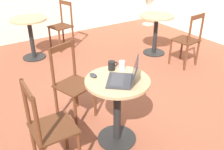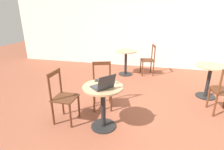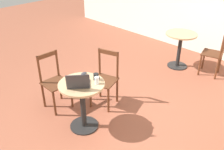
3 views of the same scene
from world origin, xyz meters
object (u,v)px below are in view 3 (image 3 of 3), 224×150
Objects in this scene: cafe_table_far at (180,43)px; chair_near_back at (105,80)px; cafe_table_near at (82,97)px; chair_near_left at (54,82)px; mouse at (84,74)px; mug at (96,77)px; drinking_glass at (97,80)px; laptop at (78,83)px; chair_far_right at (214,54)px.

chair_near_back is at bearing -94.21° from cafe_table_far.
chair_near_left reaches higher than cafe_table_near.
mug is (0.24, 0.02, 0.03)m from mouse.
mug is 1.10× the size of drinking_glass.
laptop reaches higher than drinking_glass.
chair_near_left is (-0.68, -2.69, -0.07)m from cafe_table_far.
laptop reaches higher than chair_near_back.
chair_near_left is 1.00× the size of chair_far_right.
mug is 0.11m from drinking_glass.
laptop is (0.08, -2.78, 0.27)m from cafe_table_far.
chair_near_left is 0.84m from laptop.
drinking_glass is at bearing 59.59° from laptop.
chair_far_right reaches higher than cafe_table_near.
cafe_table_near is 0.68m from chair_near_back.
chair_near_back is (0.52, 0.63, 0.00)m from chair_near_left.
mouse is 0.24m from mug.
mouse is (-0.17, 0.19, 0.24)m from cafe_table_near.
mug is at bearing -101.88° from chair_far_right.
mug is (-0.56, -2.66, 0.34)m from chair_far_right.
cafe_table_far is 1.81× the size of laptop.
mouse is at bearing -85.41° from chair_near_back.
chair_far_right is (0.63, 2.87, -0.07)m from cafe_table_near.
mouse is 0.33m from drinking_glass.
mug reaches higher than cafe_table_far.
mouse is at bearing 127.56° from laptop.
chair_far_right is at bearing 64.50° from chair_near_left.
mug is (0.07, 0.21, 0.27)m from cafe_table_near.
chair_near_left is at bearing -104.12° from cafe_table_far.
cafe_table_near is 0.35m from drinking_glass.
drinking_glass is at bearing -38.05° from mug.
laptop reaches higher than chair_far_right.
chair_near_back is 0.71m from drinking_glass.
cafe_table_far is at bearing 91.13° from cafe_table_near.
chair_near_back is 2.23× the size of laptop.
chair_near_back is 0.83m from laptop.
cafe_table_far is 2.52m from mug.
chair_near_left is at bearing -166.60° from mug.
chair_far_right is 2.74m from mug.
chair_near_back is at bearing 94.59° from mouse.
chair_near_back is 0.56m from mouse.
laptop is (0.23, -0.72, 0.34)m from chair_near_back.
mug is at bearing 81.19° from laptop.
laptop is 3.69× the size of mug.
laptop is 0.25m from drinking_glass.
mug is at bearing -87.13° from cafe_table_far.
mouse is (-0.80, -2.69, 0.31)m from chair_far_right.
drinking_glass reaches higher than mug.
cafe_table_far is 6.68× the size of mug.
cafe_table_near is at bearing -1.50° from chair_near_left.
chair_near_left reaches higher than cafe_table_far.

